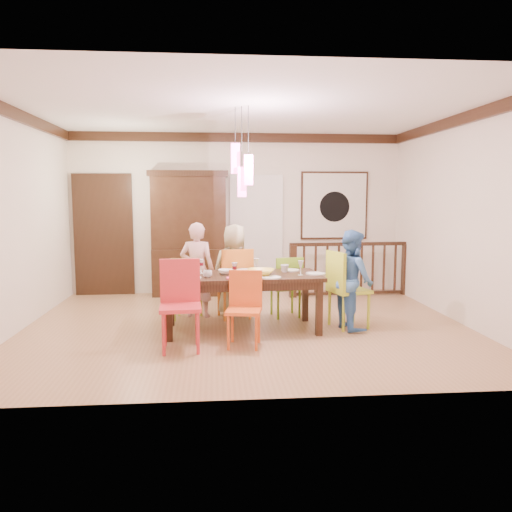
{
  "coord_description": "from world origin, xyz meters",
  "views": [
    {
      "loc": [
        -0.44,
        -6.67,
        1.76
      ],
      "look_at": [
        0.14,
        0.12,
        0.95
      ],
      "focal_mm": 35.0,
      "sensor_mm": 36.0,
      "label": 1
    }
  ],
  "objects": [
    {
      "name": "wine_glass_b",
      "position": [
        0.13,
        -0.07,
        0.84
      ],
      "size": [
        0.08,
        0.08,
        0.19
      ],
      "primitive_type": null,
      "color": "silver",
      "rests_on": "dining_table"
    },
    {
      "name": "china_hutch",
      "position": [
        -0.87,
        2.3,
        1.11
      ],
      "size": [
        1.4,
        0.46,
        2.22
      ],
      "color": "black",
      "rests_on": "floor"
    },
    {
      "name": "plate_far_mid",
      "position": [
        -0.0,
        0.13,
        0.76
      ],
      "size": [
        0.26,
        0.26,
        0.01
      ],
      "primitive_type": "cylinder",
      "color": "white",
      "rests_on": "dining_table"
    },
    {
      "name": "person_end_right",
      "position": [
        1.4,
        -0.24,
        0.67
      ],
      "size": [
        0.63,
        0.74,
        1.33
      ],
      "primitive_type": "imported",
      "rotation": [
        0.0,
        0.0,
        1.79
      ],
      "color": "#437ABD",
      "rests_on": "floor"
    },
    {
      "name": "chair_far_mid",
      "position": [
        -0.15,
        0.51,
        0.59
      ],
      "size": [
        0.55,
        0.55,
        1.03
      ],
      "rotation": [
        0.0,
        0.0,
        3.36
      ],
      "color": "orange",
      "rests_on": "floor"
    },
    {
      "name": "chair_far_left",
      "position": [
        -0.82,
        0.49,
        0.52
      ],
      "size": [
        0.46,
        0.46,
        0.9
      ],
      "rotation": [
        0.0,
        0.0,
        3.01
      ],
      "color": "#A2C931",
      "rests_on": "floor"
    },
    {
      "name": "plate_far_right",
      "position": [
        0.61,
        0.06,
        0.76
      ],
      "size": [
        0.26,
        0.26,
        0.01
      ],
      "primitive_type": "cylinder",
      "color": "white",
      "rests_on": "dining_table"
    },
    {
      "name": "wall_back",
      "position": [
        0.0,
        2.5,
        1.45
      ],
      "size": [
        6.0,
        0.0,
        6.0
      ],
      "primitive_type": "plane",
      "rotation": [
        1.57,
        0.0,
        0.0
      ],
      "color": "beige",
      "rests_on": "floor"
    },
    {
      "name": "chair_end_right",
      "position": [
        1.38,
        -0.17,
        0.6
      ],
      "size": [
        0.58,
        0.58,
        1.04
      ],
      "rotation": [
        0.0,
        0.0,
        1.84
      ],
      "color": "#B2C92A",
      "rests_on": "floor"
    },
    {
      "name": "cup_left",
      "position": [
        -0.52,
        -0.43,
        0.8
      ],
      "size": [
        0.12,
        0.12,
        0.09
      ],
      "primitive_type": "imported",
      "rotation": [
        0.0,
        0.0,
        -0.06
      ],
      "color": "silver",
      "rests_on": "dining_table"
    },
    {
      "name": "cup_right",
      "position": [
        0.51,
        -0.07,
        0.8
      ],
      "size": [
        0.13,
        0.13,
        0.1
      ],
      "primitive_type": "imported",
      "rotation": [
        0.0,
        0.0,
        -0.15
      ],
      "color": "silver",
      "rests_on": "dining_table"
    },
    {
      "name": "wine_glass_c",
      "position": [
        -0.18,
        -0.46,
        0.84
      ],
      "size": [
        0.08,
        0.08,
        0.19
      ],
      "primitive_type": null,
      "color": "#590C19",
      "rests_on": "dining_table"
    },
    {
      "name": "napkin",
      "position": [
        -0.19,
        -0.53,
        0.76
      ],
      "size": [
        0.18,
        0.14,
        0.01
      ],
      "primitive_type": "cube",
      "color": "#D83359",
      "rests_on": "dining_table"
    },
    {
      "name": "plate_end_right",
      "position": [
        0.89,
        -0.28,
        0.76
      ],
      "size": [
        0.26,
        0.26,
        0.01
      ],
      "primitive_type": "cylinder",
      "color": "white",
      "rests_on": "dining_table"
    },
    {
      "name": "person_far_mid",
      "position": [
        -0.13,
        0.67,
        0.68
      ],
      "size": [
        0.71,
        0.5,
        1.37
      ],
      "primitive_type": "imported",
      "rotation": [
        0.0,
        0.0,
        3.05
      ],
      "color": "#B9B68C",
      "rests_on": "floor"
    },
    {
      "name": "pendant_cluster",
      "position": [
        -0.07,
        -0.22,
        2.11
      ],
      "size": [
        0.27,
        0.21,
        1.14
      ],
      "color": "#FB4BA5",
      "rests_on": "ceiling"
    },
    {
      "name": "painting",
      "position": [
        1.8,
        2.46,
        1.6
      ],
      "size": [
        1.25,
        0.06,
        1.25
      ],
      "color": "black",
      "rests_on": "wall_back"
    },
    {
      "name": "dining_table",
      "position": [
        -0.07,
        -0.22,
        0.66
      ],
      "size": [
        2.08,
        1.03,
        0.75
      ],
      "rotation": [
        0.0,
        0.0,
        0.05
      ],
      "color": "black",
      "rests_on": "floor"
    },
    {
      "name": "wine_glass_d",
      "position": [
        0.69,
        -0.34,
        0.84
      ],
      "size": [
        0.08,
        0.08,
        0.19
      ],
      "primitive_type": null,
      "color": "silver",
      "rests_on": "dining_table"
    },
    {
      "name": "plate_near_left",
      "position": [
        -0.73,
        -0.48,
        0.76
      ],
      "size": [
        0.26,
        0.26,
        0.01
      ],
      "primitive_type": "cylinder",
      "color": "white",
      "rests_on": "dining_table"
    },
    {
      "name": "wall_right",
      "position": [
        3.0,
        0.0,
        1.45
      ],
      "size": [
        0.0,
        5.0,
        5.0
      ],
      "primitive_type": "plane",
      "rotation": [
        1.57,
        0.0,
        -1.57
      ],
      "color": "beige",
      "rests_on": "floor"
    },
    {
      "name": "small_bowl",
      "position": [
        -0.28,
        -0.19,
        0.78
      ],
      "size": [
        0.26,
        0.26,
        0.07
      ],
      "primitive_type": "imported",
      "rotation": [
        0.0,
        0.0,
        0.27
      ],
      "color": "white",
      "rests_on": "dining_table"
    },
    {
      "name": "ceiling",
      "position": [
        0.0,
        0.0,
        2.9
      ],
      "size": [
        6.0,
        6.0,
        0.0
      ],
      "primitive_type": "plane",
      "rotation": [
        3.14,
        0.0,
        0.0
      ],
      "color": "white",
      "rests_on": "wall_back"
    },
    {
      "name": "white_doorway",
      "position": [
        0.35,
        2.46,
        1.05
      ],
      "size": [
        0.97,
        0.05,
        2.22
      ],
      "primitive_type": "cube",
      "color": "silver",
      "rests_on": "wall_back"
    },
    {
      "name": "person_far_left",
      "position": [
        -0.68,
        0.6,
        0.7
      ],
      "size": [
        0.57,
        0.43,
        1.4
      ],
      "primitive_type": "imported",
      "rotation": [
        0.0,
        0.0,
        2.93
      ],
      "color": "#FFC2C5",
      "rests_on": "floor"
    },
    {
      "name": "chair_near_mid",
      "position": [
        -0.09,
        -0.93,
        0.51
      ],
      "size": [
        0.47,
        0.47,
        0.89
      ],
      "rotation": [
        0.0,
        0.0,
        -0.18
      ],
      "color": "#D9551D",
      "rests_on": "floor"
    },
    {
      "name": "chair_far_right",
      "position": [
        0.61,
        0.51,
        0.51
      ],
      "size": [
        0.47,
        0.47,
        0.9
      ],
      "rotation": [
        0.0,
        0.0,
        3.32
      ],
      "color": "#6CA01E",
      "rests_on": "floor"
    },
    {
      "name": "balustrade",
      "position": [
        1.98,
        1.95,
        0.5
      ],
      "size": [
        2.2,
        0.16,
        0.96
      ],
      "rotation": [
        0.0,
        0.0,
        0.04
      ],
      "color": "black",
      "rests_on": "floor"
    },
    {
      "name": "chair_near_left",
      "position": [
        -0.83,
        -1.01,
        0.59
      ],
      "size": [
        0.5,
        0.5,
        1.04
      ],
      "rotation": [
        0.0,
        0.0,
        0.06
      ],
      "color": "red",
      "rests_on": "floor"
    },
    {
      "name": "wall_left",
      "position": [
        -3.0,
        0.0,
        1.45
      ],
      "size": [
        0.0,
        5.0,
        5.0
      ],
      "primitive_type": "plane",
      "rotation": [
        1.57,
        0.0,
        1.57
      ],
      "color": "beige",
      "rests_on": "floor"
    },
    {
      "name": "floor",
      "position": [
        0.0,
        0.0,
        0.0
      ],
      "size": [
        6.0,
        6.0,
        0.0
      ],
      "primitive_type": "plane",
      "color": "#A1764E",
      "rests_on": "ground"
    },
    {
      "name": "crown_molding",
      "position": [
        0.0,
        0.0,
        2.82
      ],
      "size": [
        6.0,
        5.0,
        0.16
      ],
      "primitive_type": null,
      "color": "black",
      "rests_on": "wall_back"
    },
    {
      "name": "wine_glass_a",
      "position": [
        -0.61,
        -0.08,
        0.84
      ],
      "size": [
        0.08,
        0.08,
        0.19
      ],
      "primitive_type": null,
      "color": "#590C19",
      "rests_on": "dining_table"
    },
    {
      "name": "plate_near_mid",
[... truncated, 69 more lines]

